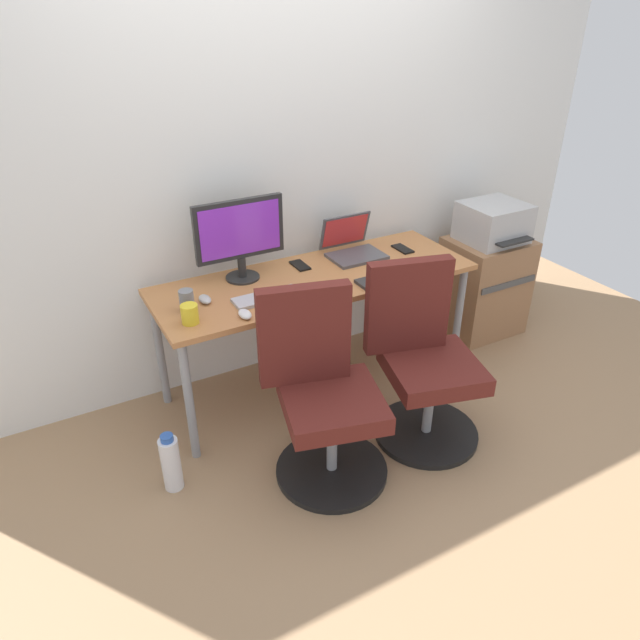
{
  "coord_description": "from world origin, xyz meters",
  "views": [
    {
      "loc": [
        -1.35,
        -2.5,
        2.04
      ],
      "look_at": [
        0.0,
        -0.05,
        0.46
      ],
      "focal_mm": 32.75,
      "sensor_mm": 36.0,
      "label": 1
    }
  ],
  "objects": [
    {
      "name": "ground_plane",
      "position": [
        0.0,
        0.0,
        0.0
      ],
      "size": [
        5.28,
        5.28,
        0.0
      ],
      "primitive_type": "plane",
      "color": "#9E7A56"
    },
    {
      "name": "back_wall",
      "position": [
        0.0,
        0.39,
        1.3
      ],
      "size": [
        4.4,
        0.04,
        2.6
      ],
      "primitive_type": "cube",
      "color": "white",
      "rests_on": "ground"
    },
    {
      "name": "desk",
      "position": [
        0.0,
        0.0,
        0.64
      ],
      "size": [
        1.75,
        0.61,
        0.7
      ],
      "color": "#B77542",
      "rests_on": "ground"
    },
    {
      "name": "office_chair_left",
      "position": [
        -0.3,
        -0.62,
        0.42
      ],
      "size": [
        0.54,
        0.54,
        0.94
      ],
      "color": "black",
      "rests_on": "ground"
    },
    {
      "name": "office_chair_right",
      "position": [
        0.27,
        -0.62,
        0.42
      ],
      "size": [
        0.54,
        0.54,
        0.94
      ],
      "color": "black",
      "rests_on": "ground"
    },
    {
      "name": "side_cabinet",
      "position": [
        1.29,
        0.03,
        0.32
      ],
      "size": [
        0.5,
        0.42,
        0.65
      ],
      "color": "#996B47",
      "rests_on": "ground"
    },
    {
      "name": "printer",
      "position": [
        1.29,
        0.03,
        0.77
      ],
      "size": [
        0.38,
        0.4,
        0.24
      ],
      "color": "#B7B7B7",
      "rests_on": "side_cabinet"
    },
    {
      "name": "water_bottle_on_floor",
      "position": [
        -0.98,
        -0.41,
        0.15
      ],
      "size": [
        0.09,
        0.09,
        0.31
      ],
      "color": "white",
      "rests_on": "ground"
    },
    {
      "name": "desktop_monitor",
      "position": [
        -0.35,
        0.16,
        0.95
      ],
      "size": [
        0.48,
        0.18,
        0.43
      ],
      "color": "#262626",
      "rests_on": "desk"
    },
    {
      "name": "open_laptop",
      "position": [
        0.33,
        0.16,
        0.76
      ],
      "size": [
        0.31,
        0.28,
        0.22
      ],
      "color": "#4C4C51",
      "rests_on": "desk"
    },
    {
      "name": "keyboard_by_monitor",
      "position": [
        -0.34,
        -0.11,
        0.71
      ],
      "size": [
        0.34,
        0.12,
        0.02
      ],
      "primitive_type": "cube",
      "color": "#B7B7B7",
      "rests_on": "desk"
    },
    {
      "name": "keyboard_by_laptop",
      "position": [
        0.31,
        -0.23,
        0.71
      ],
      "size": [
        0.34,
        0.12,
        0.02
      ],
      "primitive_type": "cube",
      "color": "#2D2D2D",
      "rests_on": "desk"
    },
    {
      "name": "mouse_by_monitor",
      "position": [
        -0.51,
        -0.24,
        0.72
      ],
      "size": [
        0.06,
        0.1,
        0.03
      ],
      "primitive_type": "ellipsoid",
      "color": "silver",
      "rests_on": "desk"
    },
    {
      "name": "mouse_by_laptop",
      "position": [
        -0.62,
        0.0,
        0.72
      ],
      "size": [
        0.06,
        0.1,
        0.03
      ],
      "primitive_type": "ellipsoid",
      "color": "#B7B7B7",
      "rests_on": "desk"
    },
    {
      "name": "coffee_mug",
      "position": [
        -0.75,
        -0.16,
        0.75
      ],
      "size": [
        0.08,
        0.08,
        0.09
      ],
      "primitive_type": "cylinder",
      "color": "yellow",
      "rests_on": "desk"
    },
    {
      "name": "pen_cup",
      "position": [
        -0.72,
        -0.04,
        0.76
      ],
      "size": [
        0.07,
        0.07,
        0.1
      ],
      "primitive_type": "cylinder",
      "color": "slate",
      "rests_on": "desk"
    },
    {
      "name": "phone_near_laptop",
      "position": [
        0.63,
        0.07,
        0.71
      ],
      "size": [
        0.07,
        0.14,
        0.01
      ],
      "primitive_type": "cube",
      "color": "black",
      "rests_on": "desk"
    },
    {
      "name": "phone_near_monitor",
      "position": [
        -0.01,
        0.16,
        0.71
      ],
      "size": [
        0.07,
        0.14,
        0.01
      ],
      "primitive_type": "cube",
      "color": "black",
      "rests_on": "desk"
    }
  ]
}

